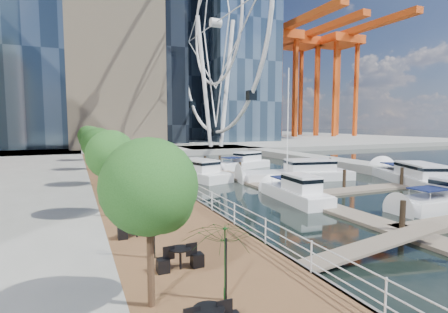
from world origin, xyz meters
TOP-DOWN VIEW (x-y plane):
  - ground at (0.00, 0.00)m, footprint 520.00×520.00m
  - boardwalk at (-9.00, 15.00)m, footprint 6.00×60.00m
  - seawall at (-6.00, 15.00)m, footprint 0.25×60.00m
  - land_far at (0.00, 102.00)m, footprint 200.00×114.00m
  - breakwater at (20.00, 20.00)m, footprint 4.00×60.00m
  - pier at (14.00, 52.00)m, footprint 14.00×12.00m
  - railing at (-6.10, 15.00)m, footprint 0.10×60.00m
  - floating_docks at (7.97, 9.98)m, footprint 16.00×34.00m
  - ferris_wheel at (14.00, 52.00)m, footprint 5.80×45.60m
  - port_cranes at (67.67, 95.67)m, footprint 40.00×52.00m
  - street_trees at (-11.40, 14.00)m, footprint 2.60×42.60m
  - cafe_tables at (-10.40, -2.00)m, footprint 2.50×13.70m
  - yacht_foreground at (10.57, 0.66)m, footprint 9.07×2.44m
  - pedestrian_near at (-6.97, 9.65)m, footprint 0.68×0.65m
  - pedestrian_mid at (-7.60, 20.78)m, footprint 0.67×0.83m
  - pedestrian_far at (-9.39, 29.59)m, footprint 1.09×0.74m
  - moored_yachts at (8.23, 13.87)m, footprint 26.29×39.64m
  - cafe_seating at (-10.02, -2.68)m, footprint 4.21×10.13m

SIDE VIEW (x-z plane):
  - ground at x=0.00m, z-range 0.00..0.00m
  - yacht_foreground at x=10.57m, z-range -1.07..1.07m
  - moored_yachts at x=8.23m, z-range -5.75..5.75m
  - floating_docks at x=7.97m, z-range -0.81..1.79m
  - boardwalk at x=-9.00m, z-range 0.00..1.00m
  - seawall at x=-6.00m, z-range 0.00..1.00m
  - land_far at x=0.00m, z-range 0.00..1.00m
  - breakwater at x=20.00m, z-range 0.00..1.00m
  - pier at x=14.00m, z-range 0.00..1.00m
  - cafe_tables at x=-10.40m, z-range 1.00..1.74m
  - railing at x=-6.10m, z-range 1.00..2.05m
  - pedestrian_near at x=-6.97m, z-range 1.00..2.57m
  - pedestrian_mid at x=-7.60m, z-range 1.00..2.61m
  - pedestrian_far at x=-9.39m, z-range 1.00..2.72m
  - cafe_seating at x=-10.02m, z-range 0.88..3.57m
  - street_trees at x=-11.40m, z-range 1.99..6.59m
  - port_cranes at x=67.67m, z-range 1.00..39.00m
  - ferris_wheel at x=14.00m, z-range 2.02..49.82m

